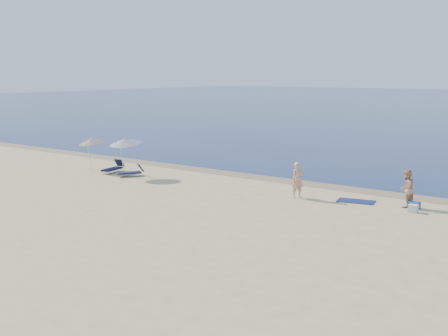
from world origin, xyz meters
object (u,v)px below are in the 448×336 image
Objects in this scene: person_left at (298,180)px; umbrella_near at (125,141)px; person_right at (406,189)px; blue_cooler at (414,205)px.

umbrella_near is at bearing 125.28° from person_left.
person_left is 0.73× the size of umbrella_near.
person_left reaches higher than person_right.
umbrella_near reaches higher than person_left.
person_right is at bearing -179.27° from blue_cooler.
person_left reaches higher than blue_cooler.
blue_cooler is (0.41, -0.08, -0.67)m from person_right.
blue_cooler is at bearing 88.89° from person_right.
person_left is 1.01× the size of person_right.
person_left is at bearing -157.01° from blue_cooler.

